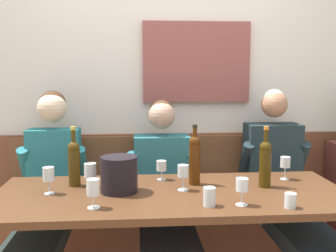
% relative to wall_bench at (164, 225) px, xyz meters
% --- Properties ---
extents(room_wall_back, '(6.80, 0.12, 2.80)m').
position_rel_wall_bench_xyz_m(room_wall_back, '(0.00, 0.26, 1.12)').
color(room_wall_back, silver).
rests_on(room_wall_back, ground).
extents(wood_wainscot_panel, '(6.80, 0.03, 0.95)m').
position_rel_wall_bench_xyz_m(wood_wainscot_panel, '(0.00, 0.21, 0.20)').
color(wood_wainscot_panel, brown).
rests_on(wood_wainscot_panel, ground).
extents(wall_bench, '(2.34, 0.42, 0.94)m').
position_rel_wall_bench_xyz_m(wall_bench, '(0.00, 0.00, 0.00)').
color(wall_bench, brown).
rests_on(wall_bench, ground).
extents(dining_table, '(2.04, 0.82, 0.75)m').
position_rel_wall_bench_xyz_m(dining_table, '(0.00, -0.68, 0.38)').
color(dining_table, '#50301B').
rests_on(dining_table, ground).
extents(person_center_left_seat, '(0.47, 1.26, 1.31)m').
position_rel_wall_bench_xyz_m(person_center_left_seat, '(-0.80, -0.37, 0.35)').
color(person_center_left_seat, '#282C3D').
rests_on(person_center_left_seat, ground).
extents(person_center_right_seat, '(0.51, 1.27, 1.24)m').
position_rel_wall_bench_xyz_m(person_center_right_seat, '(-0.02, -0.36, 0.32)').
color(person_center_right_seat, '#2D323D').
rests_on(person_center_right_seat, ground).
extents(person_right_seat, '(0.50, 1.26, 1.31)m').
position_rel_wall_bench_xyz_m(person_right_seat, '(0.82, -0.35, 0.35)').
color(person_right_seat, '#312B3E').
rests_on(person_right_seat, ground).
extents(ice_bucket, '(0.21, 0.21, 0.21)m').
position_rel_wall_bench_xyz_m(ice_bucket, '(-0.30, -0.66, 0.57)').
color(ice_bucket, black).
rests_on(ice_bucket, dining_table).
extents(wine_bottle_amber_mid, '(0.07, 0.07, 0.37)m').
position_rel_wall_bench_xyz_m(wine_bottle_amber_mid, '(0.57, -0.62, 0.62)').
color(wine_bottle_amber_mid, '#3C2B09').
rests_on(wine_bottle_amber_mid, dining_table).
extents(wine_bottle_clear_water, '(0.07, 0.07, 0.36)m').
position_rel_wall_bench_xyz_m(wine_bottle_clear_water, '(-0.58, -0.51, 0.62)').
color(wine_bottle_clear_water, '#402E0C').
rests_on(wine_bottle_clear_water, dining_table).
extents(wine_bottle_green_tall, '(0.07, 0.07, 0.37)m').
position_rel_wall_bench_xyz_m(wine_bottle_green_tall, '(0.15, -0.53, 0.63)').
color(wine_bottle_green_tall, '#492208').
rests_on(wine_bottle_green_tall, dining_table).
extents(wine_glass_left_end, '(0.07, 0.07, 0.15)m').
position_rel_wall_bench_xyz_m(wine_glass_left_end, '(-0.48, -0.56, 0.57)').
color(wine_glass_left_end, silver).
rests_on(wine_glass_left_end, dining_table).
extents(wine_glass_mid_right, '(0.06, 0.06, 0.15)m').
position_rel_wall_bench_xyz_m(wine_glass_mid_right, '(0.75, -0.47, 0.58)').
color(wine_glass_mid_right, silver).
rests_on(wine_glass_mid_right, dining_table).
extents(wine_glass_center_front, '(0.06, 0.06, 0.14)m').
position_rel_wall_bench_xyz_m(wine_glass_center_front, '(0.34, -0.94, 0.57)').
color(wine_glass_center_front, silver).
rests_on(wine_glass_center_front, dining_table).
extents(wine_glass_by_bottle, '(0.06, 0.06, 0.12)m').
position_rel_wall_bench_xyz_m(wine_glass_by_bottle, '(-0.04, -0.41, 0.56)').
color(wine_glass_by_bottle, silver).
rests_on(wine_glass_by_bottle, dining_table).
extents(wine_glass_center_rear, '(0.07, 0.07, 0.15)m').
position_rel_wall_bench_xyz_m(wine_glass_center_rear, '(-0.42, -0.92, 0.57)').
color(wine_glass_center_rear, silver).
rests_on(wine_glass_center_rear, dining_table).
extents(wine_glass_right_end, '(0.07, 0.07, 0.15)m').
position_rel_wall_bench_xyz_m(wine_glass_right_end, '(0.07, -0.65, 0.57)').
color(wine_glass_right_end, silver).
rests_on(wine_glass_right_end, dining_table).
extents(wine_glass_mid_left, '(0.06, 0.06, 0.15)m').
position_rel_wall_bench_xyz_m(wine_glass_mid_left, '(-0.70, -0.66, 0.57)').
color(wine_glass_mid_left, silver).
rests_on(wine_glass_mid_left, dining_table).
extents(water_tumbler_center, '(0.06, 0.06, 0.08)m').
position_rel_wall_bench_xyz_m(water_tumbler_center, '(0.58, -1.00, 0.51)').
color(water_tumbler_center, silver).
rests_on(water_tumbler_center, dining_table).
extents(water_tumbler_left, '(0.06, 0.06, 0.10)m').
position_rel_wall_bench_xyz_m(water_tumbler_left, '(0.17, -0.94, 0.52)').
color(water_tumbler_left, silver).
rests_on(water_tumbler_left, dining_table).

